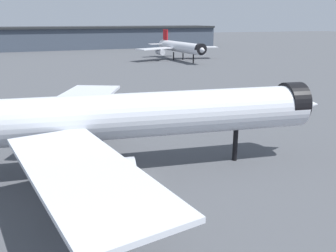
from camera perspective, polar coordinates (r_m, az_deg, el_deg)
The scene contains 4 objects.
ground at distance 44.95m, azimuth -5.24°, elevation -7.99°, with size 900.00×900.00×0.00m, color #4C4F54.
airliner_near_gate at distance 44.33m, azimuth -9.12°, elevation 1.28°, with size 57.83×52.42×16.12m.
airliner_far_taxiway at distance 172.40m, azimuth 1.93°, elevation 12.37°, with size 42.22×46.42×13.80m.
terminal_building at distance 250.93m, azimuth -14.13°, elevation 13.49°, with size 183.74×35.92×26.85m.
Camera 1 is at (-10.44, -39.57, 18.61)m, focal length 38.48 mm.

